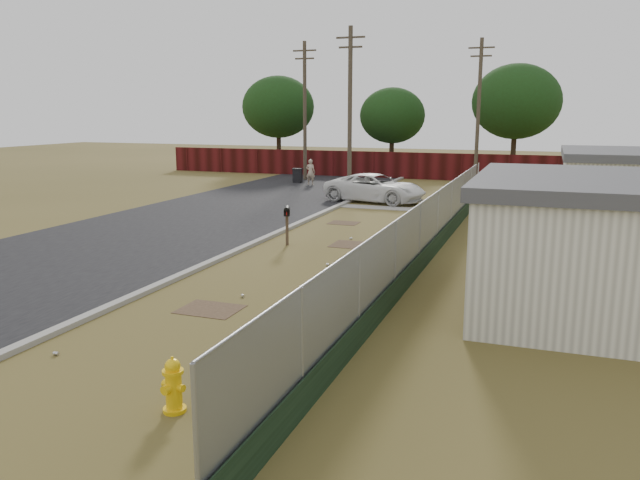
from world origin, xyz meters
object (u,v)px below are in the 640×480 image
at_px(pedestrian, 311,172).
at_px(trash_bin, 298,175).
at_px(mailbox, 287,215).
at_px(pickup_truck, 375,188).
at_px(fire_hydrant, 173,386).

relative_size(pedestrian, trash_bin, 1.74).
xyz_separation_m(mailbox, pickup_truck, (0.10, 11.25, -0.35)).
xyz_separation_m(mailbox, trash_bin, (-6.90, 17.97, -0.59)).
bearing_deg(trash_bin, mailbox, -68.99).
height_order(mailbox, pickup_truck, pickup_truck).
bearing_deg(fire_hydrant, pickup_truck, 97.50).
bearing_deg(pickup_truck, mailbox, -169.38).
bearing_deg(pedestrian, fire_hydrant, 107.65).
distance_m(fire_hydrant, pickup_truck, 23.28).
relative_size(fire_hydrant, pedestrian, 0.56).
bearing_deg(pickup_truck, trash_bin, 57.33).
xyz_separation_m(pickup_truck, pedestrian, (-5.77, 5.84, 0.09)).
bearing_deg(fire_hydrant, mailbox, 104.88).
height_order(pickup_truck, pedestrian, pedestrian).
bearing_deg(mailbox, fire_hydrant, -75.12).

